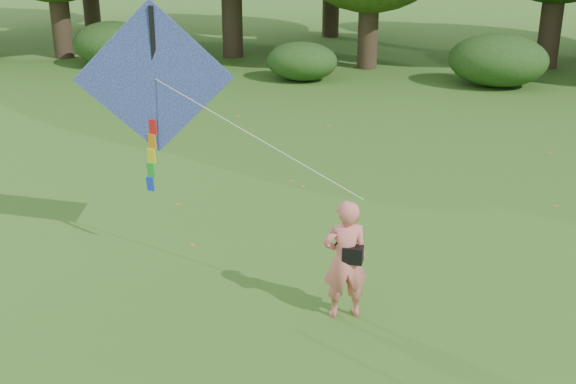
# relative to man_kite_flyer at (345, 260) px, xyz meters

# --- Properties ---
(ground) EXTENTS (100.00, 100.00, 0.00)m
(ground) POSITION_rel_man_kite_flyer_xyz_m (-0.55, -0.85, -0.95)
(ground) COLOR #265114
(ground) RESTS_ON ground
(man_kite_flyer) EXTENTS (0.82, 0.69, 1.91)m
(man_kite_flyer) POSITION_rel_man_kite_flyer_xyz_m (0.00, 0.00, 0.00)
(man_kite_flyer) COLOR #E2716A
(man_kite_flyer) RESTS_ON ground
(bystander_left) EXTENTS (0.99, 0.99, 1.62)m
(bystander_left) POSITION_rel_man_kite_flyer_xyz_m (-9.43, 16.73, -0.14)
(bystander_left) COLOR #2A2B38
(bystander_left) RESTS_ON ground
(crossbody_bag) EXTENTS (0.43, 0.20, 0.73)m
(crossbody_bag) POSITION_rel_man_kite_flyer_xyz_m (0.12, -0.03, 0.13)
(crossbody_bag) COLOR black
(crossbody_bag) RESTS_ON ground
(flying_kite) EXTENTS (4.93, 1.67, 3.31)m
(flying_kite) POSITION_rel_man_kite_flyer_xyz_m (-3.44, 1.13, 2.30)
(flying_kite) COLOR #2A37B6
(flying_kite) RESTS_ON ground
(shrub_band) EXTENTS (39.15, 3.22, 1.88)m
(shrub_band) POSITION_rel_man_kite_flyer_xyz_m (-1.27, 16.76, -0.10)
(shrub_band) COLOR #264919
(shrub_band) RESTS_ON ground
(fallen_leaves) EXTENTS (9.74, 9.39, 0.01)m
(fallen_leaves) POSITION_rel_man_kite_flyer_xyz_m (-0.34, 5.54, -0.95)
(fallen_leaves) COLOR #9A662A
(fallen_leaves) RESTS_ON ground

